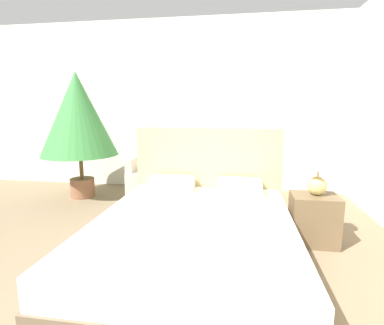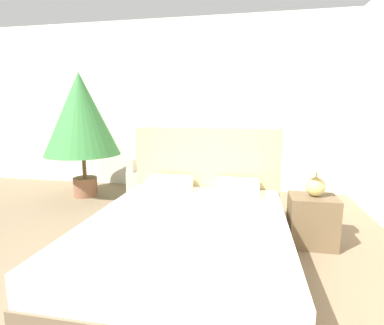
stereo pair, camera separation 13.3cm
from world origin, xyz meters
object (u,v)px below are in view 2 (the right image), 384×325
object	(u,v)px
bed	(189,240)
armchair_near_window_right	(213,183)
armchair_near_window_left	(151,180)
potted_palm	(81,116)
table_lamp	(317,167)
nightstand	(312,221)

from	to	relation	value
bed	armchair_near_window_right	distance (m)	1.99
armchair_near_window_left	potted_palm	world-z (taller)	potted_palm
armchair_near_window_right	table_lamp	size ratio (longest dim) A/B	1.72
armchair_near_window_right	nightstand	bearing A→B (deg)	-40.61
nightstand	table_lamp	bearing A→B (deg)	52.61
armchair_near_window_right	table_lamp	distance (m)	1.80
potted_palm	table_lamp	xyz separation A→B (m)	(3.28, -1.17, -0.47)
armchair_near_window_left	armchair_near_window_right	xyz separation A→B (m)	(1.00, -0.00, 0.00)
armchair_near_window_left	armchair_near_window_right	distance (m)	1.00
bed	nightstand	size ratio (longest dim) A/B	4.13
potted_palm	bed	bearing A→B (deg)	-42.23
potted_palm	nightstand	world-z (taller)	potted_palm
armchair_near_window_left	armchair_near_window_right	size ratio (longest dim) A/B	1.00
armchair_near_window_left	armchair_near_window_right	bearing A→B (deg)	-5.09
table_lamp	bed	bearing A→B (deg)	-147.17
bed	nightstand	distance (m)	1.36
bed	table_lamp	bearing A→B (deg)	32.83
potted_palm	nightstand	distance (m)	3.63
potted_palm	table_lamp	bearing A→B (deg)	-19.63
armchair_near_window_left	potted_palm	distance (m)	1.48
bed	armchair_near_window_right	world-z (taller)	bed
bed	table_lamp	world-z (taller)	bed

